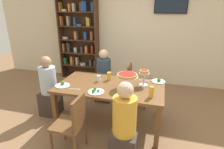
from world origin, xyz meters
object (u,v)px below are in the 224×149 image
(bookshelf, at_px, (79,38))
(television, at_px, (171,4))
(dining_table, at_px, (110,89))
(deep_dish_pizza_stand, at_px, (127,76))
(diner_head_west, at_px, (49,90))
(diner_far_left, at_px, (104,79))
(beer_glass_amber_spare, at_px, (109,76))
(beer_glass_amber_short, at_px, (131,94))
(personal_pizza_stand, at_px, (144,75))
(salad_plate_near_diner, at_px, (158,81))
(beer_glass_amber_tall, at_px, (151,92))
(diner_near_right, at_px, (124,130))
(salad_plate_far_diner, at_px, (96,91))
(chair_near_left, at_px, (72,122))
(chair_far_right, at_px, (134,83))
(cutlery_knife_near, at_px, (144,80))
(salad_plate_spare, at_px, (63,85))
(cutlery_fork_near, at_px, (75,89))
(water_glass_clear_near, at_px, (99,78))

(bookshelf, relative_size, television, 2.91)
(dining_table, xyz_separation_m, deep_dish_pizza_stand, (0.29, -0.07, 0.29))
(diner_head_west, bearing_deg, diner_far_left, 44.97)
(diner_head_west, distance_m, beer_glass_amber_spare, 1.18)
(beer_glass_amber_short, height_order, beer_glass_amber_spare, beer_glass_amber_spare)
(dining_table, xyz_separation_m, beer_glass_amber_spare, (-0.08, 0.21, 0.15))
(dining_table, height_order, deep_dish_pizza_stand, deep_dish_pizza_stand)
(personal_pizza_stand, bearing_deg, dining_table, -166.10)
(salad_plate_near_diner, distance_m, beer_glass_amber_tall, 0.64)
(diner_near_right, distance_m, salad_plate_far_diner, 0.76)
(diner_near_right, xyz_separation_m, beer_glass_amber_tall, (0.28, 0.51, 0.33))
(chair_near_left, distance_m, chair_far_right, 1.71)
(diner_far_left, relative_size, cutlery_knife_near, 6.39)
(salad_plate_far_diner, distance_m, beer_glass_amber_short, 0.55)
(chair_far_right, xyz_separation_m, beer_glass_amber_tall, (0.39, -1.07, 0.34))
(diner_far_left, distance_m, salad_plate_near_diner, 1.27)
(television, relative_size, salad_plate_spare, 3.23)
(deep_dish_pizza_stand, xyz_separation_m, beer_glass_amber_spare, (-0.38, 0.28, -0.14))
(beer_glass_amber_spare, bearing_deg, bookshelf, 127.73)
(dining_table, distance_m, bookshelf, 2.54)
(bookshelf, xyz_separation_m, diner_far_left, (1.10, -1.19, -0.66))
(diner_head_west, xyz_separation_m, cutlery_knife_near, (1.73, 0.34, 0.25))
(diner_far_left, bearing_deg, beer_glass_amber_short, 33.48)
(diner_far_left, xyz_separation_m, chair_near_left, (0.06, -1.63, -0.01))
(diner_near_right, bearing_deg, salad_plate_spare, 64.68)
(diner_head_west, xyz_separation_m, chair_near_left, (0.88, -0.81, -0.01))
(beer_glass_amber_tall, bearing_deg, television, 85.21)
(television, relative_size, chair_far_right, 0.87)
(diner_head_west, relative_size, beer_glass_amber_short, 8.78)
(dining_table, xyz_separation_m, cutlery_knife_near, (0.53, 0.35, 0.08))
(dining_table, distance_m, cutlery_knife_near, 0.64)
(bookshelf, relative_size, diner_near_right, 1.92)
(cutlery_fork_near, bearing_deg, salad_plate_spare, 153.83)
(chair_far_right, height_order, salad_plate_spare, chair_far_right)
(diner_near_right, relative_size, chair_near_left, 1.32)
(diner_far_left, relative_size, diner_near_right, 1.00)
(salad_plate_near_diner, bearing_deg, beer_glass_amber_tall, -97.47)
(deep_dish_pizza_stand, relative_size, salad_plate_far_diner, 1.38)
(salad_plate_far_diner, distance_m, cutlery_fork_near, 0.36)
(water_glass_clear_near, bearing_deg, deep_dish_pizza_stand, -17.98)
(chair_far_right, xyz_separation_m, water_glass_clear_near, (-0.53, -0.69, 0.31))
(salad_plate_near_diner, bearing_deg, salad_plate_spare, -158.66)
(diner_head_west, distance_m, salad_plate_near_diner, 2.02)
(salad_plate_far_diner, height_order, cutlery_knife_near, salad_plate_far_diner)
(beer_glass_amber_tall, bearing_deg, diner_near_right, -118.58)
(television, height_order, salad_plate_near_diner, television)
(chair_near_left, xyz_separation_m, salad_plate_far_diner, (0.18, 0.47, 0.27))
(cutlery_fork_near, relative_size, cutlery_knife_near, 1.00)
(water_glass_clear_near, bearing_deg, diner_head_west, -174.18)
(television, distance_m, chair_near_left, 3.51)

